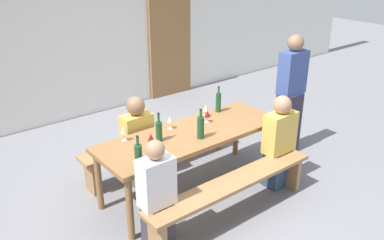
% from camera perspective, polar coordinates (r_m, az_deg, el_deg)
% --- Properties ---
extents(ground_plane, '(24.00, 24.00, 0.00)m').
position_cam_1_polar(ground_plane, '(4.96, 0.00, -9.58)').
color(ground_plane, slate).
extents(back_wall, '(14.00, 0.20, 3.20)m').
position_cam_1_polar(back_wall, '(6.89, -16.33, 13.29)').
color(back_wall, silver).
rests_on(back_wall, ground).
extents(wooden_door, '(0.90, 0.06, 2.10)m').
position_cam_1_polar(wooden_door, '(7.72, -3.05, 11.02)').
color(wooden_door, olive).
rests_on(wooden_door, ground).
extents(tasting_table, '(2.21, 0.77, 0.75)m').
position_cam_1_polar(tasting_table, '(4.63, 0.00, -2.58)').
color(tasting_table, olive).
rests_on(tasting_table, ground).
extents(bench_near, '(2.11, 0.30, 0.45)m').
position_cam_1_polar(bench_near, '(4.34, 5.72, -9.42)').
color(bench_near, '#9E7247').
rests_on(bench_near, ground).
extents(bench_far, '(2.11, 0.30, 0.45)m').
position_cam_1_polar(bench_far, '(5.27, -4.65, -3.09)').
color(bench_far, '#9E7247').
rests_on(bench_far, ground).
extents(wine_bottle_0, '(0.07, 0.07, 0.33)m').
position_cam_1_polar(wine_bottle_0, '(4.37, -4.61, -1.51)').
color(wine_bottle_0, '#194723').
rests_on(wine_bottle_0, tasting_table).
extents(wine_bottle_1, '(0.07, 0.07, 0.33)m').
position_cam_1_polar(wine_bottle_1, '(5.12, 3.68, 2.52)').
color(wine_bottle_1, '#194723').
rests_on(wine_bottle_1, tasting_table).
extents(wine_bottle_2, '(0.07, 0.07, 0.34)m').
position_cam_1_polar(wine_bottle_2, '(3.85, -7.44, -5.03)').
color(wine_bottle_2, '#234C2D').
rests_on(wine_bottle_2, tasting_table).
extents(wine_bottle_3, '(0.08, 0.08, 0.34)m').
position_cam_1_polar(wine_bottle_3, '(4.41, 1.21, -0.97)').
color(wine_bottle_3, '#194723').
rests_on(wine_bottle_3, tasting_table).
extents(wine_glass_0, '(0.07, 0.07, 0.18)m').
position_cam_1_polar(wine_glass_0, '(4.18, -5.72, -2.53)').
color(wine_glass_0, silver).
rests_on(wine_glass_0, tasting_table).
extents(wine_glass_1, '(0.07, 0.07, 0.15)m').
position_cam_1_polar(wine_glass_1, '(4.82, 2.14, 0.82)').
color(wine_glass_1, silver).
rests_on(wine_glass_1, tasting_table).
extents(wine_glass_2, '(0.07, 0.07, 0.18)m').
position_cam_1_polar(wine_glass_2, '(4.41, -9.46, -1.39)').
color(wine_glass_2, silver).
rests_on(wine_glass_2, tasting_table).
extents(wine_glass_3, '(0.06, 0.06, 0.16)m').
position_cam_1_polar(wine_glass_3, '(4.65, -3.08, 0.03)').
color(wine_glass_3, silver).
rests_on(wine_glass_3, tasting_table).
extents(wine_glass_4, '(0.06, 0.06, 0.16)m').
position_cam_1_polar(wine_glass_4, '(4.98, 1.93, 1.65)').
color(wine_glass_4, silver).
rests_on(wine_glass_4, tasting_table).
extents(seated_guest_near_0, '(0.33, 0.24, 1.11)m').
position_cam_1_polar(seated_guest_near_0, '(3.90, -4.90, -10.60)').
color(seated_guest_near_0, '#3E3744').
rests_on(seated_guest_near_0, ground).
extents(seated_guest_near_1, '(0.39, 0.24, 1.14)m').
position_cam_1_polar(seated_guest_near_1, '(4.91, 11.95, -3.28)').
color(seated_guest_near_1, navy).
rests_on(seated_guest_near_1, ground).
extents(seated_guest_far_0, '(0.36, 0.24, 1.11)m').
position_cam_1_polar(seated_guest_far_0, '(4.89, -7.55, -3.11)').
color(seated_guest_far_0, '#535451').
rests_on(seated_guest_far_0, ground).
extents(standing_host, '(0.38, 0.24, 1.65)m').
position_cam_1_polar(standing_host, '(5.63, 13.47, 3.04)').
color(standing_host, '#2F2B3F').
rests_on(standing_host, ground).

